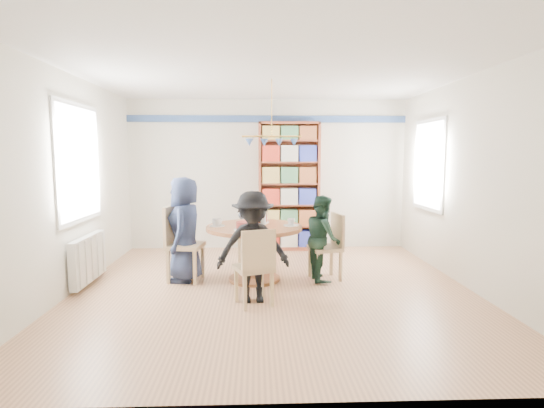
{
  "coord_description": "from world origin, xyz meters",
  "views": [
    {
      "loc": [
        -0.21,
        -5.23,
        1.69
      ],
      "look_at": [
        0.0,
        0.4,
        1.05
      ],
      "focal_mm": 28.0,
      "sensor_mm": 36.0,
      "label": 1
    }
  ],
  "objects_px": {
    "person_right": "(323,238)",
    "person_near": "(253,247)",
    "chair_near": "(256,264)",
    "chair_left": "(179,240)",
    "person_left": "(185,229)",
    "chair_right": "(330,243)",
    "radiator": "(89,259)",
    "dining_table": "(254,240)",
    "chair_far": "(253,230)",
    "bookshelf": "(289,188)",
    "person_far": "(252,227)"
  },
  "relations": [
    {
      "from": "person_right",
      "to": "person_near",
      "type": "height_order",
      "value": "person_near"
    },
    {
      "from": "chair_near",
      "to": "person_near",
      "type": "distance_m",
      "value": 0.22
    },
    {
      "from": "chair_left",
      "to": "person_right",
      "type": "height_order",
      "value": "person_right"
    },
    {
      "from": "chair_left",
      "to": "person_left",
      "type": "relative_size",
      "value": 0.72
    },
    {
      "from": "chair_left",
      "to": "chair_right",
      "type": "distance_m",
      "value": 2.06
    },
    {
      "from": "chair_near",
      "to": "radiator",
      "type": "bearing_deg",
      "value": 157.77
    },
    {
      "from": "chair_left",
      "to": "person_near",
      "type": "height_order",
      "value": "person_near"
    },
    {
      "from": "dining_table",
      "to": "chair_right",
      "type": "height_order",
      "value": "chair_right"
    },
    {
      "from": "chair_right",
      "to": "person_near",
      "type": "relative_size",
      "value": 0.7
    },
    {
      "from": "chair_left",
      "to": "person_right",
      "type": "distance_m",
      "value": 1.95
    },
    {
      "from": "chair_right",
      "to": "chair_near",
      "type": "distance_m",
      "value": 1.47
    },
    {
      "from": "radiator",
      "to": "chair_far",
      "type": "distance_m",
      "value": 2.44
    },
    {
      "from": "person_left",
      "to": "bookshelf",
      "type": "distance_m",
      "value": 2.49
    },
    {
      "from": "person_left",
      "to": "person_right",
      "type": "height_order",
      "value": "person_left"
    },
    {
      "from": "dining_table",
      "to": "person_left",
      "type": "xyz_separation_m",
      "value": [
        -0.94,
        0.02,
        0.15
      ]
    },
    {
      "from": "chair_left",
      "to": "radiator",
      "type": "bearing_deg",
      "value": -172.52
    },
    {
      "from": "chair_near",
      "to": "bookshelf",
      "type": "bearing_deg",
      "value": 78.54
    },
    {
      "from": "chair_far",
      "to": "chair_near",
      "type": "relative_size",
      "value": 1.07
    },
    {
      "from": "dining_table",
      "to": "chair_far",
      "type": "distance_m",
      "value": 0.99
    },
    {
      "from": "radiator",
      "to": "chair_left",
      "type": "bearing_deg",
      "value": 7.48
    },
    {
      "from": "radiator",
      "to": "chair_right",
      "type": "xyz_separation_m",
      "value": [
        3.22,
        0.16,
        0.15
      ]
    },
    {
      "from": "radiator",
      "to": "chair_far",
      "type": "xyz_separation_m",
      "value": [
        2.16,
        1.11,
        0.18
      ]
    },
    {
      "from": "radiator",
      "to": "chair_near",
      "type": "relative_size",
      "value": 1.12
    },
    {
      "from": "chair_far",
      "to": "person_far",
      "type": "distance_m",
      "value": 0.12
    },
    {
      "from": "chair_near",
      "to": "person_left",
      "type": "relative_size",
      "value": 0.63
    },
    {
      "from": "person_right",
      "to": "person_near",
      "type": "relative_size",
      "value": 0.9
    },
    {
      "from": "dining_table",
      "to": "person_right",
      "type": "bearing_deg",
      "value": -1.1
    },
    {
      "from": "dining_table",
      "to": "person_right",
      "type": "xyz_separation_m",
      "value": [
        0.93,
        -0.02,
        0.03
      ]
    },
    {
      "from": "chair_near",
      "to": "person_right",
      "type": "relative_size",
      "value": 0.76
    },
    {
      "from": "chair_left",
      "to": "bookshelf",
      "type": "height_order",
      "value": "bookshelf"
    },
    {
      "from": "person_left",
      "to": "person_right",
      "type": "xyz_separation_m",
      "value": [
        1.87,
        -0.04,
        -0.12
      ]
    },
    {
      "from": "person_near",
      "to": "bookshelf",
      "type": "distance_m",
      "value": 2.89
    },
    {
      "from": "bookshelf",
      "to": "person_far",
      "type": "bearing_deg",
      "value": -122.68
    },
    {
      "from": "radiator",
      "to": "person_near",
      "type": "distance_m",
      "value": 2.31
    },
    {
      "from": "chair_left",
      "to": "person_right",
      "type": "bearing_deg",
      "value": -1.29
    },
    {
      "from": "dining_table",
      "to": "chair_left",
      "type": "relative_size",
      "value": 1.27
    },
    {
      "from": "bookshelf",
      "to": "chair_left",
      "type": "bearing_deg",
      "value": -130.82
    },
    {
      "from": "person_far",
      "to": "person_near",
      "type": "relative_size",
      "value": 0.9
    },
    {
      "from": "person_left",
      "to": "chair_left",
      "type": "bearing_deg",
      "value": -91.86
    },
    {
      "from": "dining_table",
      "to": "person_near",
      "type": "distance_m",
      "value": 0.87
    },
    {
      "from": "person_left",
      "to": "bookshelf",
      "type": "height_order",
      "value": "bookshelf"
    },
    {
      "from": "chair_right",
      "to": "person_near",
      "type": "xyz_separation_m",
      "value": [
        -1.05,
        -0.9,
        0.15
      ]
    },
    {
      "from": "chair_near",
      "to": "person_far",
      "type": "height_order",
      "value": "person_far"
    },
    {
      "from": "chair_left",
      "to": "person_right",
      "type": "relative_size",
      "value": 0.88
    },
    {
      "from": "chair_right",
      "to": "person_right",
      "type": "bearing_deg",
      "value": -155.91
    },
    {
      "from": "chair_far",
      "to": "person_far",
      "type": "bearing_deg",
      "value": -104.47
    },
    {
      "from": "radiator",
      "to": "person_right",
      "type": "bearing_deg",
      "value": 2.0
    },
    {
      "from": "dining_table",
      "to": "chair_right",
      "type": "bearing_deg",
      "value": 1.79
    },
    {
      "from": "person_left",
      "to": "bookshelf",
      "type": "relative_size",
      "value": 0.62
    },
    {
      "from": "chair_near",
      "to": "person_far",
      "type": "bearing_deg",
      "value": 91.99
    }
  ]
}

